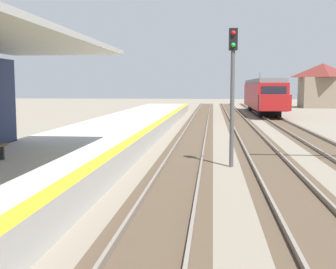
# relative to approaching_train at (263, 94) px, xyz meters

# --- Properties ---
(station_platform) EXTENTS (5.00, 80.00, 0.91)m
(station_platform) POSITION_rel_approaching_train_xyz_m (-11.20, -36.21, -1.73)
(station_platform) COLOR #B7B5AD
(station_platform) RESTS_ON ground
(track_pair_nearest_platform) EXTENTS (2.34, 120.00, 0.16)m
(track_pair_nearest_platform) POSITION_rel_approaching_train_xyz_m (-6.80, -32.21, -2.13)
(track_pair_nearest_platform) COLOR #4C3D2D
(track_pair_nearest_platform) RESTS_ON ground
(track_pair_middle) EXTENTS (2.34, 120.00, 0.16)m
(track_pair_middle) POSITION_rel_approaching_train_xyz_m (-3.40, -32.21, -2.13)
(track_pair_middle) COLOR #4C3D2D
(track_pair_middle) RESTS_ON ground
(approaching_train) EXTENTS (2.93, 19.60, 4.76)m
(approaching_train) POSITION_rel_approaching_train_xyz_m (0.00, 0.00, 0.00)
(approaching_train) COLOR maroon
(approaching_train) RESTS_ON ground
(rail_signal_post) EXTENTS (0.32, 0.34, 5.20)m
(rail_signal_post) POSITION_rel_approaching_train_xyz_m (-4.94, -33.53, 1.02)
(rail_signal_post) COLOR #4C4C4C
(rail_signal_post) RESTS_ON ground
(distant_trackside_house) EXTENTS (6.60, 5.28, 6.40)m
(distant_trackside_house) POSITION_rel_approaching_train_xyz_m (10.05, 14.83, 1.16)
(distant_trackside_house) COLOR #7F705B
(distant_trackside_house) RESTS_ON ground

